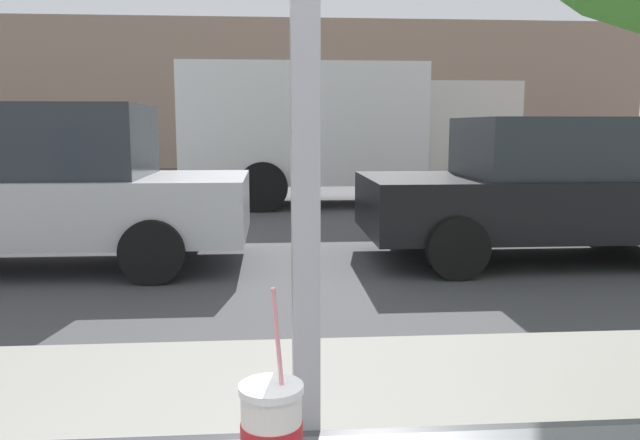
# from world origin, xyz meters

# --- Properties ---
(ground_plane) EXTENTS (60.00, 60.00, 0.00)m
(ground_plane) POSITION_xyz_m (0.00, 8.00, 0.00)
(ground_plane) COLOR #424244
(building_facade_far) EXTENTS (28.00, 1.20, 5.39)m
(building_facade_far) POSITION_xyz_m (0.00, 22.98, 2.70)
(building_facade_far) COLOR gray
(building_facade_far) RESTS_ON ground
(soda_cup_right) EXTENTS (0.10, 0.10, 0.33)m
(soda_cup_right) POSITION_xyz_m (-0.07, -0.14, 1.06)
(soda_cup_right) COLOR silver
(soda_cup_right) RESTS_ON window_counter
(parked_car_silver) EXTENTS (4.68, 1.96, 1.77)m
(parked_car_silver) POSITION_xyz_m (-2.66, 5.97, 0.89)
(parked_car_silver) COLOR #BCBCC1
(parked_car_silver) RESTS_ON ground
(parked_car_black) EXTENTS (4.18, 2.05, 1.63)m
(parked_car_black) POSITION_xyz_m (3.15, 5.97, 0.83)
(parked_car_black) COLOR black
(parked_car_black) RESTS_ON ground
(box_truck) EXTENTS (6.28, 2.44, 2.68)m
(box_truck) POSITION_xyz_m (1.33, 11.38, 1.50)
(box_truck) COLOR silver
(box_truck) RESTS_ON ground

